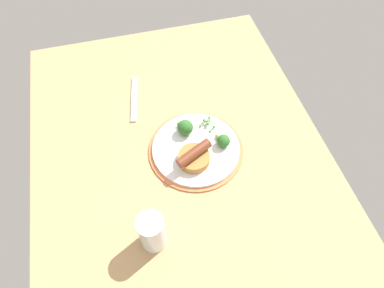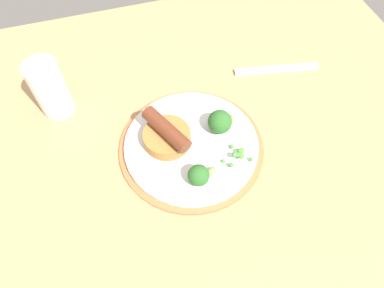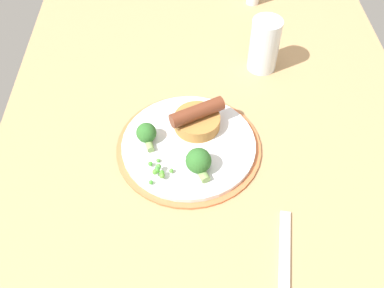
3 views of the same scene
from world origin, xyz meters
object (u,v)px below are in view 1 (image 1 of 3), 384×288
(broccoli_floret_near, at_px, (185,127))
(fork, at_px, (134,99))
(dinner_plate, at_px, (196,149))
(drinking_glass, at_px, (152,232))
(broccoli_floret_far, at_px, (223,141))
(pea_pile, at_px, (208,122))
(sausage_pudding, at_px, (194,157))

(broccoli_floret_near, bearing_deg, fork, -166.24)
(dinner_plate, relative_size, drinking_glass, 2.28)
(broccoli_floret_near, xyz_separation_m, fork, (-0.17, -0.12, -0.03))
(fork, distance_m, drinking_glass, 0.45)
(dinner_plate, xyz_separation_m, broccoli_floret_near, (-0.06, -0.02, 0.03))
(fork, bearing_deg, broccoli_floret_far, 51.57)
(pea_pile, height_order, broccoli_floret_far, broccoli_floret_far)
(pea_pile, xyz_separation_m, drinking_glass, (0.29, -0.21, 0.03))
(broccoli_floret_far, xyz_separation_m, drinking_glass, (0.21, -0.23, 0.03))
(sausage_pudding, distance_m, pea_pile, 0.13)
(sausage_pudding, distance_m, broccoli_floret_far, 0.10)
(broccoli_floret_near, distance_m, broccoli_floret_far, 0.11)
(sausage_pudding, height_order, pea_pile, sausage_pudding)
(pea_pile, xyz_separation_m, broccoli_floret_near, (0.01, -0.07, 0.01))
(broccoli_floret_far, distance_m, fork, 0.32)
(dinner_plate, bearing_deg, broccoli_floret_far, 82.43)
(dinner_plate, relative_size, pea_pile, 4.90)
(pea_pile, xyz_separation_m, fork, (-0.16, -0.19, -0.02))
(dinner_plate, bearing_deg, pea_pile, 142.05)
(dinner_plate, height_order, drinking_glass, drinking_glass)
(pea_pile, height_order, fork, pea_pile)
(sausage_pudding, relative_size, pea_pile, 1.93)
(pea_pile, distance_m, drinking_glass, 0.36)
(broccoli_floret_far, height_order, drinking_glass, drinking_glass)
(dinner_plate, bearing_deg, drinking_glass, -36.14)
(dinner_plate, height_order, sausage_pudding, sausage_pudding)
(broccoli_floret_near, height_order, broccoli_floret_far, broccoli_floret_near)
(sausage_pudding, distance_m, drinking_glass, 0.23)
(sausage_pudding, xyz_separation_m, pea_pile, (-0.11, 0.07, -0.01))
(pea_pile, bearing_deg, broccoli_floret_near, -83.14)
(sausage_pudding, bearing_deg, fork, -92.27)
(broccoli_floret_far, xyz_separation_m, fork, (-0.24, -0.21, -0.03))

